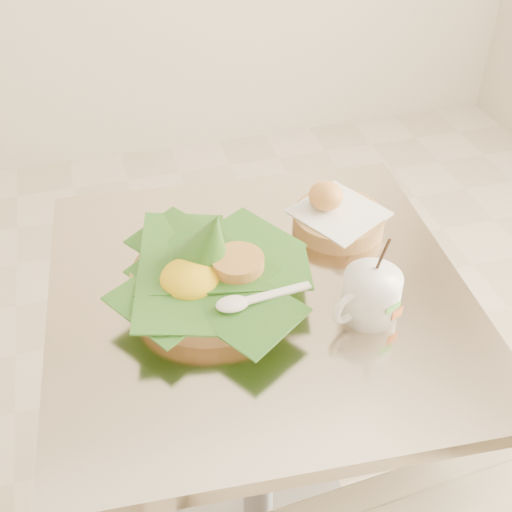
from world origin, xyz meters
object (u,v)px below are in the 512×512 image
object	(u,v)px
coffee_mug	(370,295)
cafe_table	(259,376)
bread_basket	(336,216)
rice_basket	(209,272)

from	to	relation	value
coffee_mug	cafe_table	bearing A→B (deg)	146.41
bread_basket	coffee_mug	size ratio (longest dim) A/B	1.25
rice_basket	cafe_table	bearing A→B (deg)	-13.95
rice_basket	bread_basket	bearing A→B (deg)	22.83
rice_basket	bread_basket	size ratio (longest dim) A/B	1.65
cafe_table	coffee_mug	distance (m)	0.32
rice_basket	coffee_mug	size ratio (longest dim) A/B	2.06
bread_basket	coffee_mug	world-z (taller)	coffee_mug
cafe_table	bread_basket	size ratio (longest dim) A/B	3.79
cafe_table	bread_basket	distance (m)	0.34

